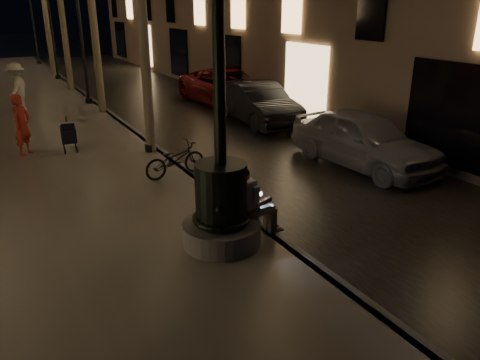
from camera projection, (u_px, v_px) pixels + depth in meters
ground at (102, 111)px, 19.54m from camera, size 120.00×120.00×0.00m
cobble_lane at (170, 104)px, 20.90m from camera, size 6.00×45.00×0.02m
curb_strip at (102, 109)px, 19.51m from camera, size 0.25×45.00×0.20m
fountain_lamppost at (221, 191)px, 8.03m from camera, size 1.40×1.40×5.21m
seated_man_laptop at (252, 200)px, 8.42m from camera, size 0.98×0.33×1.35m
lamp_curb_a at (142, 43)px, 12.54m from camera, size 0.36×0.36×4.81m
lamp_curb_b at (81, 29)px, 19.08m from camera, size 0.36×0.36×4.81m
lamp_curb_c at (51, 23)px, 25.62m from camera, size 0.36×0.36×4.81m
lamp_curb_d at (33, 19)px, 32.16m from camera, size 0.36×0.36×4.81m
stroller at (69, 134)px, 13.45m from camera, size 0.48×0.97×0.98m
car_front at (364, 139)px, 12.72m from camera, size 2.10×4.62×1.54m
car_second at (258, 103)px, 17.32m from camera, size 2.01×4.72×1.51m
car_third at (227, 87)px, 20.54m from camera, size 2.74×5.62×1.54m
pedestrian_red at (22, 125)px, 13.01m from camera, size 0.72×0.74×1.71m
pedestrian_white at (17, 89)px, 17.86m from camera, size 1.21×1.45×1.95m
bicycle at (175, 160)px, 11.51m from camera, size 1.67×0.76×0.85m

